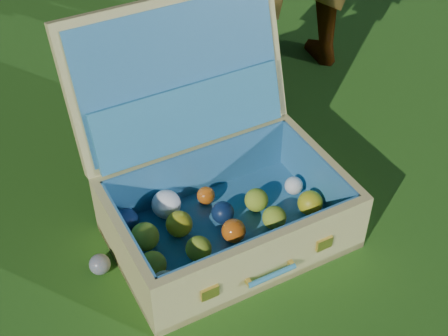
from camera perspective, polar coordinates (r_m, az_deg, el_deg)
ground at (r=1.99m, az=5.07°, el=-3.16°), size 60.00×60.00×0.00m
stray_ball at (r=1.81m, az=-11.29°, el=-8.63°), size 0.06×0.06×0.06m
suitcase at (r=1.81m, az=-1.37°, el=-0.57°), size 0.83×0.80×0.62m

